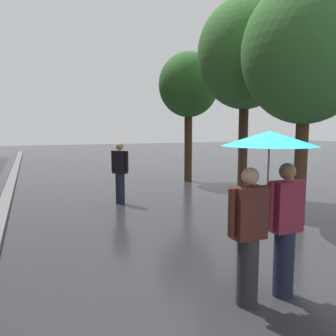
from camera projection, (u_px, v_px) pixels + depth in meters
ground_plane at (250, 300)px, 4.32m from camera, size 80.00×80.00×0.00m
kerb_strip at (10, 186)px, 12.33m from camera, size 0.30×36.00×0.12m
street_tree_0 at (306, 53)px, 7.53m from camera, size 2.80×2.80×5.39m
street_tree_1 at (245, 55)px, 9.93m from camera, size 2.77×2.77×5.85m
street_tree_2 at (189, 86)px, 13.39m from camera, size 2.34×2.34×5.06m
couple_under_umbrella at (268, 189)px, 4.18m from camera, size 1.16×1.15×2.12m
pedestrian_walking_midground at (120, 172)px, 9.73m from camera, size 0.42×0.49×1.73m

